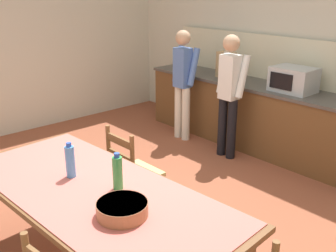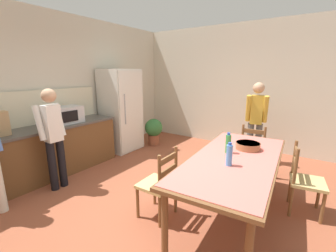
{
  "view_description": "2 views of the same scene",
  "coord_description": "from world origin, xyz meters",
  "px_view_note": "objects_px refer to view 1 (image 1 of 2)",
  "views": [
    {
      "loc": [
        2.53,
        -2.05,
        2.12
      ],
      "look_at": [
        0.1,
        0.13,
        0.95
      ],
      "focal_mm": 42.0,
      "sensor_mm": 36.0,
      "label": 1
    },
    {
      "loc": [
        -2.23,
        -1.6,
        1.81
      ],
      "look_at": [
        0.23,
        0.08,
        1.09
      ],
      "focal_mm": 24.0,
      "sensor_mm": 36.0,
      "label": 2
    }
  ],
  "objects_px": {
    "chair_side_far_left": "(132,173)",
    "person_at_counter": "(229,91)",
    "dining_table": "(95,198)",
    "microwave": "(293,80)",
    "paper_bag": "(226,65)",
    "serving_bowl": "(122,208)",
    "bottle_off_centre": "(118,173)",
    "bottle_near_centre": "(70,161)",
    "person_at_sink": "(183,80)"
  },
  "relations": [
    {
      "from": "microwave",
      "to": "bottle_near_centre",
      "type": "relative_size",
      "value": 1.85
    },
    {
      "from": "person_at_counter",
      "to": "dining_table",
      "type": "bearing_deg",
      "value": -160.6
    },
    {
      "from": "serving_bowl",
      "to": "person_at_counter",
      "type": "bearing_deg",
      "value": 116.7
    },
    {
      "from": "microwave",
      "to": "bottle_near_centre",
      "type": "distance_m",
      "value": 3.05
    },
    {
      "from": "serving_bowl",
      "to": "person_at_sink",
      "type": "xyz_separation_m",
      "value": [
        -2.14,
        2.57,
        0.04
      ]
    },
    {
      "from": "paper_bag",
      "to": "microwave",
      "type": "bearing_deg",
      "value": 0.41
    },
    {
      "from": "bottle_near_centre",
      "to": "serving_bowl",
      "type": "bearing_deg",
      "value": -2.12
    },
    {
      "from": "bottle_near_centre",
      "to": "bottle_off_centre",
      "type": "xyz_separation_m",
      "value": [
        0.39,
        0.15,
        0.0
      ]
    },
    {
      "from": "bottle_near_centre",
      "to": "bottle_off_centre",
      "type": "bearing_deg",
      "value": 21.27
    },
    {
      "from": "dining_table",
      "to": "person_at_counter",
      "type": "bearing_deg",
      "value": 109.4
    },
    {
      "from": "bottle_off_centre",
      "to": "bottle_near_centre",
      "type": "bearing_deg",
      "value": -158.73
    },
    {
      "from": "paper_bag",
      "to": "dining_table",
      "type": "distance_m",
      "value": 3.34
    },
    {
      "from": "bottle_near_centre",
      "to": "serving_bowl",
      "type": "xyz_separation_m",
      "value": [
        0.68,
        -0.03,
        -0.07
      ]
    },
    {
      "from": "bottle_near_centre",
      "to": "paper_bag",
      "type": "bearing_deg",
      "value": 109.93
    },
    {
      "from": "dining_table",
      "to": "person_at_counter",
      "type": "distance_m",
      "value": 2.66
    },
    {
      "from": "bottle_near_centre",
      "to": "serving_bowl",
      "type": "height_order",
      "value": "bottle_near_centre"
    },
    {
      "from": "paper_bag",
      "to": "dining_table",
      "type": "bearing_deg",
      "value": -65.37
    },
    {
      "from": "bottle_off_centre",
      "to": "person_at_counter",
      "type": "distance_m",
      "value": 2.57
    },
    {
      "from": "serving_bowl",
      "to": "chair_side_far_left",
      "type": "height_order",
      "value": "chair_side_far_left"
    },
    {
      "from": "paper_bag",
      "to": "bottle_near_centre",
      "type": "xyz_separation_m",
      "value": [
        1.1,
        -3.04,
        -0.17
      ]
    },
    {
      "from": "paper_bag",
      "to": "bottle_off_centre",
      "type": "distance_m",
      "value": 3.25
    },
    {
      "from": "microwave",
      "to": "bottle_off_centre",
      "type": "xyz_separation_m",
      "value": [
        0.43,
        -2.9,
        -0.14
      ]
    },
    {
      "from": "serving_bowl",
      "to": "chair_side_far_left",
      "type": "distance_m",
      "value": 1.31
    },
    {
      "from": "bottle_near_centre",
      "to": "person_at_sink",
      "type": "bearing_deg",
      "value": 119.75
    },
    {
      "from": "person_at_sink",
      "to": "bottle_near_centre",
      "type": "bearing_deg",
      "value": -150.25
    },
    {
      "from": "microwave",
      "to": "person_at_sink",
      "type": "height_order",
      "value": "person_at_sink"
    },
    {
      "from": "dining_table",
      "to": "chair_side_far_left",
      "type": "height_order",
      "value": "chair_side_far_left"
    },
    {
      "from": "microwave",
      "to": "bottle_near_centre",
      "type": "height_order",
      "value": "microwave"
    },
    {
      "from": "microwave",
      "to": "chair_side_far_left",
      "type": "relative_size",
      "value": 0.55
    },
    {
      "from": "bottle_near_centre",
      "to": "person_at_counter",
      "type": "distance_m",
      "value": 2.6
    },
    {
      "from": "microwave",
      "to": "dining_table",
      "type": "height_order",
      "value": "microwave"
    },
    {
      "from": "person_at_sink",
      "to": "person_at_counter",
      "type": "bearing_deg",
      "value": -91.33
    },
    {
      "from": "microwave",
      "to": "chair_side_far_left",
      "type": "height_order",
      "value": "microwave"
    },
    {
      "from": "paper_bag",
      "to": "serving_bowl",
      "type": "bearing_deg",
      "value": -59.78
    },
    {
      "from": "microwave",
      "to": "paper_bag",
      "type": "height_order",
      "value": "paper_bag"
    },
    {
      "from": "bottle_off_centre",
      "to": "person_at_counter",
      "type": "bearing_deg",
      "value": 112.56
    },
    {
      "from": "serving_bowl",
      "to": "bottle_near_centre",
      "type": "bearing_deg",
      "value": 177.88
    },
    {
      "from": "bottle_off_centre",
      "to": "serving_bowl",
      "type": "xyz_separation_m",
      "value": [
        0.3,
        -0.18,
        -0.07
      ]
    },
    {
      "from": "person_at_sink",
      "to": "paper_bag",
      "type": "bearing_deg",
      "value": -35.77
    },
    {
      "from": "bottle_near_centre",
      "to": "serving_bowl",
      "type": "distance_m",
      "value": 0.69
    },
    {
      "from": "bottle_near_centre",
      "to": "person_at_counter",
      "type": "bearing_deg",
      "value": 103.36
    },
    {
      "from": "chair_side_far_left",
      "to": "person_at_counter",
      "type": "relative_size",
      "value": 0.58
    },
    {
      "from": "microwave",
      "to": "chair_side_far_left",
      "type": "distance_m",
      "value": 2.37
    },
    {
      "from": "microwave",
      "to": "serving_bowl",
      "type": "height_order",
      "value": "microwave"
    },
    {
      "from": "microwave",
      "to": "person_at_counter",
      "type": "xyz_separation_m",
      "value": [
        -0.56,
        -0.52,
        -0.16
      ]
    },
    {
      "from": "chair_side_far_left",
      "to": "person_at_counter",
      "type": "bearing_deg",
      "value": -81.03
    },
    {
      "from": "paper_bag",
      "to": "bottle_off_centre",
      "type": "bearing_deg",
      "value": -62.74
    },
    {
      "from": "person_at_sink",
      "to": "dining_table",
      "type": "bearing_deg",
      "value": -145.48
    },
    {
      "from": "chair_side_far_left",
      "to": "serving_bowl",
      "type": "bearing_deg",
      "value": 139.5
    },
    {
      "from": "bottle_near_centre",
      "to": "chair_side_far_left",
      "type": "height_order",
      "value": "bottle_near_centre"
    }
  ]
}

